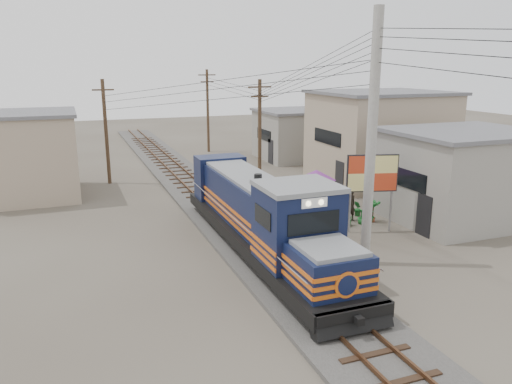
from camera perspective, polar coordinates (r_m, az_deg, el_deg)
name	(u,v)px	position (r m, az deg, el deg)	size (l,w,h in m)	color
ground	(281,271)	(19.94, 2.88, -9.03)	(120.00, 120.00, 0.00)	#473F35
ballast	(212,205)	(28.83, -5.07, -1.45)	(3.60, 70.00, 0.16)	#595651
track	(212,202)	(28.79, -5.08, -1.11)	(1.15, 70.00, 0.12)	#51331E
locomotive	(263,217)	(21.11, 0.76, -2.92)	(2.75, 14.96, 3.71)	black
utility_pole_main	(371,143)	(19.78, 13.04, 5.53)	(0.40, 0.40, 10.00)	#9E9B93
wooden_pole_mid	(260,130)	(33.24, 0.42, 7.05)	(1.60, 0.24, 7.00)	#4C3826
wooden_pole_far	(208,109)	(46.55, -5.54, 9.40)	(1.60, 0.24, 7.50)	#4C3826
wooden_pole_left	(106,130)	(35.08, -16.78, 6.83)	(1.60, 0.24, 7.00)	#4C3826
power_lines	(214,72)	(26.26, -4.83, 13.56)	(9.65, 19.00, 3.30)	black
shophouse_front	(463,175)	(27.89, 22.53, 1.77)	(7.35, 6.30, 4.70)	gray
shophouse_mid	(379,137)	(35.29, 13.91, 6.13)	(8.40, 7.35, 6.20)	tan
shophouse_back	(297,134)	(43.28, 4.66, 6.62)	(6.30, 6.30, 4.20)	gray
shophouse_left	(24,155)	(33.27, -24.99, 3.85)	(6.30, 6.30, 5.20)	tan
billboard	(372,175)	(24.26, 13.15, 1.89)	(2.41, 0.78, 3.82)	#99999E
market_umbrella	(316,175)	(27.24, 6.91, 1.95)	(2.61, 2.61, 2.39)	black
vendor	(350,205)	(26.34, 10.71, -1.44)	(0.62, 0.41, 1.70)	black
plant_nursery	(336,210)	(26.64, 9.10, -2.07)	(3.32, 3.17, 1.12)	#1D6527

